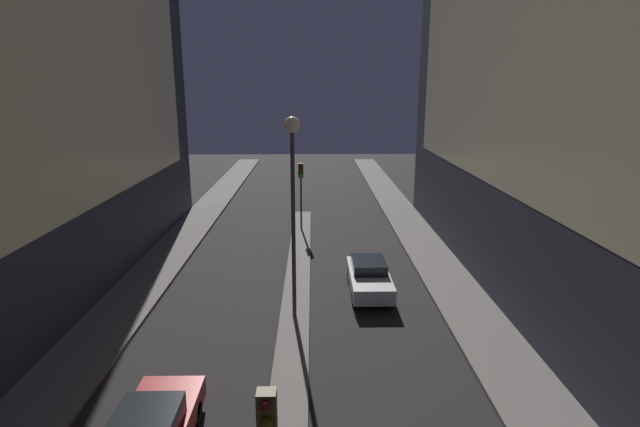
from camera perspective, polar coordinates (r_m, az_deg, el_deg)
median_strip at (r=21.96m, az=-2.78°, el=-10.07°), size 1.20×31.74×0.11m
traffic_light_mid at (r=31.79m, az=-2.20°, el=3.72°), size 0.32×0.42×4.30m
street_lamp at (r=18.82m, az=-3.14°, el=4.60°), size 0.60×0.60×7.96m
car_right_lane at (r=22.89m, az=5.63°, el=-7.20°), size 1.77×4.39×1.45m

